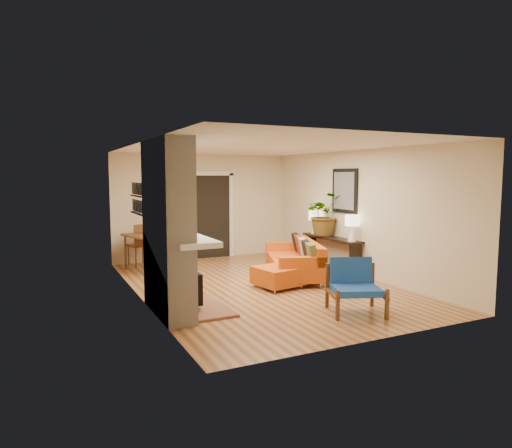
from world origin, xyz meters
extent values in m
plane|color=#C67D4C|center=(0.00, 0.00, 0.00)|extent=(6.50, 6.50, 0.00)
plane|color=white|center=(0.00, 0.00, 2.60)|extent=(6.50, 6.50, 0.00)
plane|color=beige|center=(0.00, 3.25, 1.30)|extent=(4.50, 0.00, 4.50)
plane|color=beige|center=(0.00, -3.25, 1.30)|extent=(4.50, 0.00, 4.50)
plane|color=beige|center=(-2.25, 0.00, 1.30)|extent=(0.00, 6.50, 6.50)
plane|color=beige|center=(2.25, 0.00, 1.30)|extent=(0.00, 6.50, 6.50)
cube|color=black|center=(0.25, 3.22, 1.05)|extent=(0.88, 0.06, 2.10)
cube|color=white|center=(-0.24, 3.21, 1.05)|extent=(0.10, 0.08, 2.18)
cube|color=white|center=(0.74, 3.21, 1.05)|extent=(0.10, 0.08, 2.18)
cube|color=white|center=(0.25, 3.21, 2.13)|extent=(1.08, 0.08, 0.10)
cube|color=black|center=(2.22, 0.40, 1.75)|extent=(0.04, 0.85, 0.95)
cube|color=slate|center=(2.19, 0.40, 1.75)|extent=(0.01, 0.70, 0.80)
cube|color=black|center=(-2.21, 0.35, 1.42)|extent=(0.06, 0.95, 0.02)
cube|color=black|center=(-2.21, 0.35, 1.72)|extent=(0.06, 0.95, 0.02)
cube|color=white|center=(-2.04, -1.00, 1.86)|extent=(0.42, 1.50, 1.48)
cube|color=white|center=(-2.04, -1.00, 0.56)|extent=(0.42, 1.50, 1.12)
cube|color=white|center=(-1.79, -1.00, 1.12)|extent=(0.60, 1.68, 0.08)
cube|color=black|center=(-1.83, -1.00, 0.45)|extent=(0.03, 0.72, 0.78)
cube|color=brown|center=(-1.53, -1.00, 0.02)|extent=(0.75, 1.30, 0.04)
cube|color=black|center=(-1.71, -1.00, 0.34)|extent=(0.30, 0.36, 0.48)
cylinder|color=black|center=(-1.71, -1.00, 0.78)|extent=(0.10, 0.10, 0.40)
cube|color=gold|center=(-1.82, -1.00, 1.75)|extent=(0.04, 0.95, 0.95)
cube|color=silver|center=(-1.80, -1.00, 1.75)|extent=(0.01, 0.82, 0.82)
cylinder|color=silver|center=(0.27, -0.41, 0.05)|extent=(0.05, 0.05, 0.10)
cylinder|color=silver|center=(0.92, -0.65, 0.05)|extent=(0.05, 0.05, 0.10)
cylinder|color=silver|center=(0.91, 1.30, 0.05)|extent=(0.05, 0.05, 0.10)
cylinder|color=silver|center=(1.55, 1.06, 0.05)|extent=(0.05, 0.05, 0.10)
cube|color=#E84A15|center=(0.91, 0.32, 0.25)|extent=(1.55, 2.25, 0.30)
cube|color=#E84A15|center=(1.24, 0.21, 0.57)|extent=(0.90, 2.01, 0.34)
cube|color=#E84A15|center=(0.59, -0.56, 0.49)|extent=(0.89, 0.47, 0.20)
cube|color=#E84A15|center=(1.24, 1.21, 0.49)|extent=(0.89, 0.47, 0.20)
cube|color=#565D28|center=(0.83, -0.49, 0.61)|extent=(0.32, 0.44, 0.41)
cube|color=black|center=(0.97, -0.12, 0.61)|extent=(0.32, 0.44, 0.41)
cube|color=#A1A19C|center=(1.11, 0.25, 0.61)|extent=(0.32, 0.44, 0.41)
cube|color=maroon|center=(1.23, 0.58, 0.61)|extent=(0.32, 0.44, 0.41)
cube|color=black|center=(1.36, 0.95, 0.61)|extent=(0.32, 0.44, 0.41)
cylinder|color=silver|center=(-0.04, -0.65, 0.03)|extent=(0.04, 0.04, 0.06)
cylinder|color=silver|center=(0.57, -0.55, 0.03)|extent=(0.04, 0.04, 0.06)
cylinder|color=silver|center=(-0.14, -0.04, 0.03)|extent=(0.04, 0.04, 0.06)
cylinder|color=silver|center=(0.46, 0.06, 0.03)|extent=(0.04, 0.04, 0.06)
cube|color=#E84A15|center=(0.21, -0.29, 0.22)|extent=(0.88, 0.88, 0.32)
cube|color=brown|center=(0.16, -2.09, 0.30)|extent=(0.32, 0.72, 0.05)
cube|color=brown|center=(0.04, -2.40, 0.22)|extent=(0.07, 0.07, 0.44)
cube|color=brown|center=(0.28, -1.78, 0.35)|extent=(0.07, 0.07, 0.70)
cube|color=brown|center=(0.83, -2.36, 0.30)|extent=(0.32, 0.72, 0.05)
cube|color=brown|center=(0.71, -2.66, 0.22)|extent=(0.07, 0.07, 0.44)
cube|color=brown|center=(0.96, -2.05, 0.35)|extent=(0.07, 0.07, 0.70)
cube|color=#1C6DA8|center=(0.50, -2.22, 0.36)|extent=(0.85, 0.82, 0.10)
cube|color=#1C6DA8|center=(0.61, -1.94, 0.60)|extent=(0.68, 0.40, 0.41)
cube|color=brown|center=(-1.63, 2.25, 0.78)|extent=(1.00, 1.22, 0.04)
cylinder|color=brown|center=(-1.79, 1.73, 0.38)|extent=(0.06, 0.06, 0.76)
cylinder|color=brown|center=(-1.22, 1.90, 0.38)|extent=(0.06, 0.06, 0.76)
cylinder|color=brown|center=(-2.04, 2.60, 0.38)|extent=(0.06, 0.06, 0.76)
cylinder|color=brown|center=(-1.48, 2.77, 0.38)|extent=(0.06, 0.06, 0.76)
cube|color=brown|center=(-1.29, 1.64, 0.47)|extent=(0.55, 0.55, 0.04)
cube|color=brown|center=(-1.35, 1.84, 0.74)|extent=(0.44, 0.17, 0.48)
cylinder|color=brown|center=(-1.41, 1.42, 0.23)|extent=(0.04, 0.04, 0.46)
cylinder|color=brown|center=(-1.07, 1.52, 0.23)|extent=(0.04, 0.04, 0.46)
cylinder|color=brown|center=(-1.51, 1.76, 0.23)|extent=(0.04, 0.04, 0.46)
cylinder|color=brown|center=(-1.17, 1.86, 0.23)|extent=(0.04, 0.04, 0.46)
cube|color=brown|center=(-1.68, 2.95, 0.47)|extent=(0.55, 0.55, 0.04)
cube|color=brown|center=(-1.62, 2.75, 0.74)|extent=(0.44, 0.17, 0.48)
cylinder|color=brown|center=(-1.80, 2.73, 0.23)|extent=(0.04, 0.04, 0.46)
cylinder|color=brown|center=(-1.45, 2.83, 0.23)|extent=(0.04, 0.04, 0.46)
cylinder|color=brown|center=(-1.90, 3.07, 0.23)|extent=(0.04, 0.04, 0.46)
cylinder|color=brown|center=(-1.55, 3.17, 0.23)|extent=(0.04, 0.04, 0.46)
cube|color=black|center=(2.07, 0.64, 0.70)|extent=(0.34, 1.85, 0.05)
cube|color=black|center=(2.07, -0.21, 0.34)|extent=(0.30, 0.04, 0.68)
cube|color=black|center=(2.07, 1.49, 0.34)|extent=(0.30, 0.04, 0.68)
cone|color=white|center=(2.07, -0.08, 0.88)|extent=(0.18, 0.18, 0.30)
cylinder|color=white|center=(2.07, -0.08, 1.05)|extent=(0.03, 0.03, 0.06)
cylinder|color=#FFEABF|center=(2.07, -0.08, 1.16)|extent=(0.30, 0.30, 0.22)
cone|color=white|center=(2.07, 1.31, 0.88)|extent=(0.18, 0.18, 0.30)
cylinder|color=white|center=(2.07, 1.31, 1.05)|extent=(0.03, 0.03, 0.06)
cylinder|color=#FFEABF|center=(2.07, 1.31, 1.16)|extent=(0.30, 0.30, 0.22)
imported|color=#1E5919|center=(2.06, 0.90, 1.21)|extent=(1.01, 0.92, 0.97)
camera|label=1|loc=(-3.78, -7.61, 2.06)|focal=32.00mm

